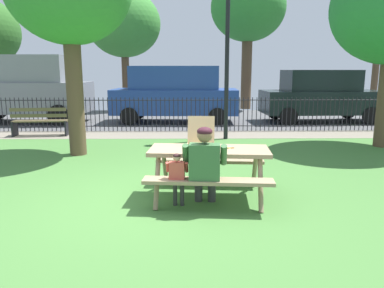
{
  "coord_description": "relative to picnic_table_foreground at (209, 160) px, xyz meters",
  "views": [
    {
      "loc": [
        0.49,
        -5.32,
        1.94
      ],
      "look_at": [
        0.57,
        0.64,
        0.75
      ],
      "focal_mm": 34.82,
      "sensor_mm": 36.0,
      "label": 1
    }
  ],
  "objects": [
    {
      "name": "far_tree_center",
      "position": [
        2.65,
        13.41,
        4.26
      ],
      "size": [
        3.63,
        3.63,
        6.56
      ],
      "color": "brown",
      "rests_on": "ground"
    },
    {
      "name": "child_at_table",
      "position": [
        -0.47,
        -0.5,
        -0.1
      ],
      "size": [
        0.32,
        0.31,
        0.82
      ],
      "color": "#343434",
      "rests_on": "ground"
    },
    {
      "name": "park_bench_left",
      "position": [
        -4.7,
        5.55,
        -0.18
      ],
      "size": [
        1.63,
        0.58,
        0.85
      ],
      "color": "brown",
      "rests_on": "ground"
    },
    {
      "name": "cobblestone_walkway",
      "position": [
        -0.83,
        5.69,
        -0.6
      ],
      "size": [
        28.0,
        1.4,
        0.01
      ],
      "primitive_type": "cube",
      "color": "gray"
    },
    {
      "name": "far_tree_midright",
      "position": [
        9.16,
        13.41,
        3.99
      ],
      "size": [
        3.29,
        3.29,
        6.09
      ],
      "color": "brown",
      "rests_on": "ground"
    },
    {
      "name": "adult_at_table",
      "position": [
        -0.09,
        -0.5,
        0.06
      ],
      "size": [
        0.62,
        0.61,
        1.19
      ],
      "color": "#393939",
      "rests_on": "ground"
    },
    {
      "name": "parked_car_far_left",
      "position": [
        -6.36,
        8.47,
        0.71
      ],
      "size": [
        4.77,
        2.21,
        2.46
      ],
      "color": "gray",
      "rests_on": "ground"
    },
    {
      "name": "ground",
      "position": [
        -0.83,
        1.11,
        -0.61
      ],
      "size": [
        28.0,
        10.57,
        0.02
      ],
      "primitive_type": "cube",
      "color": "#447636"
    },
    {
      "name": "lamp_post_walkway",
      "position": [
        0.77,
        4.98,
        2.23
      ],
      "size": [
        0.28,
        0.28,
        4.72
      ],
      "color": "black",
      "rests_on": "ground"
    },
    {
      "name": "picnic_table_foreground",
      "position": [
        0.0,
        0.0,
        0.0
      ],
      "size": [
        1.91,
        1.62,
        0.79
      ],
      "color": "#9B8162",
      "rests_on": "ground"
    },
    {
      "name": "parked_car_left",
      "position": [
        -0.77,
        8.47,
        0.5
      ],
      "size": [
        4.69,
        2.13,
        2.08
      ],
      "color": "navy",
      "rests_on": "ground"
    },
    {
      "name": "far_tree_midleft",
      "position": [
        -3.38,
        13.41,
        3.52
      ],
      "size": [
        3.56,
        3.56,
        5.74
      ],
      "color": "brown",
      "rests_on": "ground"
    },
    {
      "name": "street_asphalt",
      "position": [
        -0.83,
        9.55,
        -0.6
      ],
      "size": [
        28.0,
        6.33,
        0.01
      ],
      "primitive_type": "cube",
      "color": "#515154"
    },
    {
      "name": "pizza_slice_on_table",
      "position": [
        0.28,
        0.1,
        0.18
      ],
      "size": [
        0.21,
        0.28,
        0.02
      ],
      "color": "#F2DC79",
      "rests_on": "picnic_table_foreground"
    },
    {
      "name": "pizza_box_open",
      "position": [
        -0.13,
        0.1,
        0.26
      ],
      "size": [
        0.46,
        0.53,
        0.46
      ],
      "color": "tan",
      "rests_on": "picnic_table_foreground"
    },
    {
      "name": "iron_fence_streetside",
      "position": [
        -0.83,
        6.39,
        -0.05
      ],
      "size": [
        22.97,
        0.03,
        1.08
      ],
      "color": "black",
      "rests_on": "ground"
    },
    {
      "name": "parked_car_center",
      "position": [
        4.7,
        8.47,
        0.41
      ],
      "size": [
        4.46,
        2.04,
        1.94
      ],
      "color": "black",
      "rests_on": "ground"
    }
  ]
}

